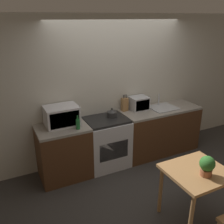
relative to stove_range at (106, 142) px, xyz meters
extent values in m
plane|color=#33302D|center=(0.37, -0.68, -0.45)|extent=(16.00, 16.00, 0.00)
cube|color=beige|center=(0.37, 0.34, 0.85)|extent=(10.00, 0.06, 2.60)
cube|color=#4C2D19|center=(-0.78, 0.00, -0.02)|extent=(0.82, 0.62, 0.86)
cube|color=gray|center=(-0.78, 0.00, 0.43)|extent=(0.82, 0.62, 0.04)
cube|color=#4C2D19|center=(1.15, 0.00, -0.02)|extent=(1.56, 0.62, 0.86)
cube|color=gray|center=(1.15, 0.00, 0.43)|extent=(1.56, 0.62, 0.04)
cube|color=silver|center=(0.00, 0.00, -0.02)|extent=(0.74, 0.62, 0.86)
cube|color=black|center=(0.00, 0.00, 0.43)|extent=(0.71, 0.57, 0.04)
cube|color=black|center=(0.00, -0.30, -0.02)|extent=(0.53, 0.02, 0.32)
cylinder|color=#2D2D2D|center=(0.13, 0.04, 0.50)|extent=(0.18, 0.18, 0.10)
cone|color=#2D2D2D|center=(0.13, 0.04, 0.57)|extent=(0.17, 0.17, 0.04)
sphere|color=black|center=(0.13, 0.04, 0.60)|extent=(0.03, 0.03, 0.03)
cube|color=silver|center=(-0.74, 0.10, 0.61)|extent=(0.53, 0.39, 0.32)
cube|color=black|center=(-0.74, -0.09, 0.61)|extent=(0.46, 0.01, 0.25)
cylinder|color=#1E662D|center=(-0.57, -0.18, 0.53)|extent=(0.07, 0.07, 0.16)
cylinder|color=#1E662D|center=(-0.57, -0.18, 0.64)|extent=(0.03, 0.03, 0.06)
cube|color=#9E7042|center=(0.48, 0.21, 0.57)|extent=(0.12, 0.09, 0.24)
cylinder|color=black|center=(0.45, 0.21, 0.73)|extent=(0.01, 0.01, 0.07)
cylinder|color=black|center=(0.48, 0.21, 0.73)|extent=(0.01, 0.01, 0.07)
cylinder|color=black|center=(0.50, 0.21, 0.73)|extent=(0.01, 0.01, 0.07)
cube|color=#ADAFB5|center=(0.75, 0.15, 0.58)|extent=(0.33, 0.28, 0.25)
cube|color=black|center=(0.75, 0.02, 0.58)|extent=(0.29, 0.01, 0.20)
cube|color=#ADAFB5|center=(1.20, 0.00, 0.46)|extent=(0.49, 0.43, 0.02)
cylinder|color=#ADAFB5|center=(1.20, 0.15, 0.58)|extent=(0.03, 0.03, 0.22)
cube|color=#9E7042|center=(0.47, -1.69, 0.28)|extent=(0.75, 0.70, 0.04)
cylinder|color=#9E7042|center=(0.15, -1.98, -0.09)|extent=(0.05, 0.05, 0.71)
cylinder|color=#9E7042|center=(0.15, -1.40, -0.09)|extent=(0.05, 0.05, 0.71)
cylinder|color=#9E7042|center=(0.78, -1.40, -0.09)|extent=(0.05, 0.05, 0.71)
cylinder|color=#9E5B3D|center=(0.48, -1.81, 0.35)|extent=(0.14, 0.14, 0.08)
sphere|color=#2D6B28|center=(0.48, -1.81, 0.47)|extent=(0.18, 0.18, 0.18)
camera|label=1|loc=(-1.66, -3.59, 2.10)|focal=40.00mm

